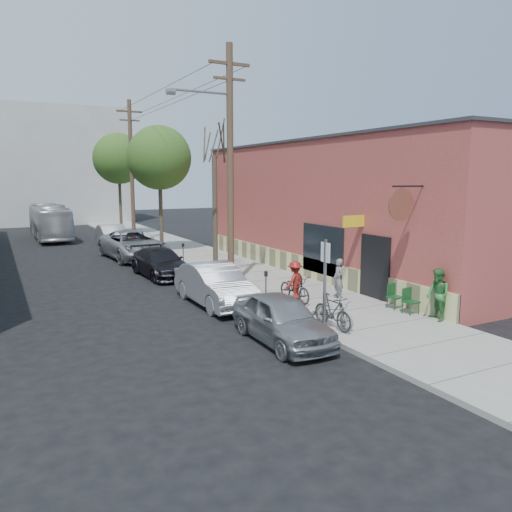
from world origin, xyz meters
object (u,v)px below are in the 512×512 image
patron_grey (338,279)px  car_4 (112,236)px  car_0 (282,319)px  car_2 (161,263)px  patio_chair_a (411,301)px  parked_bike_b (335,313)px  tree_bare (215,216)px  bus (50,222)px  cyclist (295,281)px  parked_bike_a (332,312)px  parking_meter_far (183,251)px  car_1 (215,285)px  sign_post (325,276)px  tree_leafy_far (119,159)px  patio_chair_b (395,297)px  patron_green (438,295)px  parking_meter_near (266,282)px  car_3 (134,245)px  tree_leafy_mid (159,158)px

patron_grey → car_4: patron_grey is taller
car_0 → car_2: car_0 is taller
patio_chair_a → parked_bike_b: (-3.16, 0.08, -0.01)m
tree_bare → patio_chair_a: 10.26m
bus → cyclist: bearing=-77.8°
patron_grey → parked_bike_a: patron_grey is taller
tree_bare → car_0: size_ratio=1.36×
parking_meter_far → car_1: bearing=-100.7°
sign_post → car_2: (-1.72, 11.21, -1.15)m
parking_meter_far → car_0: bearing=-96.6°
car_2 → bus: 19.30m
tree_bare → car_0: bearing=-101.8°
tree_leafy_far → patio_chair_a: size_ratio=9.33×
patio_chair_a → bus: 31.38m
car_0 → tree_bare: bearing=79.9°
parking_meter_far → patio_chair_b: 12.28m
parked_bike_b → sign_post: bearing=-173.2°
patio_chair_a → patron_green: size_ratio=0.51×
parked_bike_a → bus: size_ratio=0.18×
parking_meter_near → patio_chair_b: bearing=-35.5°
car_3 → patron_green: bearing=-77.2°
tree_leafy_mid → sign_post: bearing=-91.4°
parking_meter_near → tree_leafy_far: 26.14m
cyclist → bus: (-6.00, 26.79, 0.44)m
patio_chair_a → patio_chair_b: 0.78m
parking_meter_far → bus: bus is taller
bus → patron_green: bearing=-74.8°
tree_leafy_far → patio_chair_b: bearing=-83.5°
car_3 → car_4: bearing=86.1°
car_4 → parking_meter_far: bearing=-82.5°
parking_meter_near → car_2: bearing=101.9°
patio_chair_b → parked_bike_a: size_ratio=0.49×
tree_leafy_mid → patio_chair_b: size_ratio=8.87×
parking_meter_near → patron_grey: size_ratio=0.79×
sign_post → parked_bike_a: bearing=-9.3°
patio_chair_b → patron_grey: 2.34m
car_3 → car_0: bearing=-93.9°
parking_meter_near → cyclist: (1.21, -0.08, -0.06)m
parked_bike_b → car_1: (-2.05, 4.74, 0.20)m
tree_leafy_mid → car_2: 8.93m
tree_leafy_mid → car_4: 7.48m
parking_meter_far → patron_grey: (2.87, -9.55, -0.05)m
tree_leafy_far → patio_chair_a: tree_leafy_far is taller
patron_grey → parking_meter_far: bearing=-150.9°
patron_grey → bus: 28.33m
patio_chair_a → car_1: (-5.21, 4.82, 0.19)m
patron_green → bus: size_ratio=0.18×
sign_post → car_3: sign_post is taller
tree_leafy_mid → car_0: tree_leafy_mid is taller
patron_green → car_3: bearing=-146.0°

